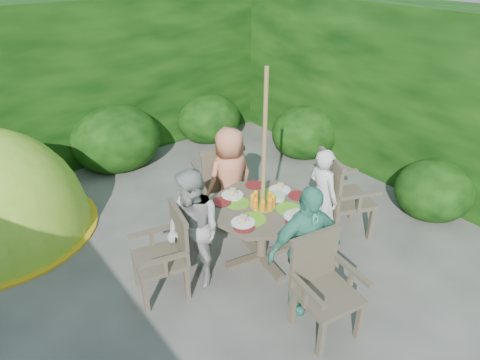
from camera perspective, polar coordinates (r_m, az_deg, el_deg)
ground at (r=4.62m, az=-5.64°, el=-14.53°), size 60.00×60.00×0.00m
hedge_enclosure at (r=4.96m, az=-14.66°, el=5.14°), size 9.00×9.00×2.50m
patio_table at (r=4.67m, az=3.04°, el=-4.61°), size 1.41×1.41×0.85m
parasol_pole at (r=4.41m, az=3.16°, el=0.87°), size 0.05×0.05×2.20m
garden_chair_right at (r=5.26m, az=13.25°, el=-1.87°), size 0.73×0.77×1.02m
garden_chair_left at (r=4.38m, az=-9.78°, el=-9.45°), size 0.59×0.63×0.90m
garden_chair_back at (r=5.54m, az=-2.76°, el=0.22°), size 0.71×0.67×0.97m
garden_chair_front at (r=4.02m, az=10.96°, el=-13.44°), size 0.62×0.57×0.93m
child_right at (r=5.06m, az=10.89°, el=-2.22°), size 0.32×0.46×1.20m
child_left at (r=4.35m, az=-6.22°, el=-6.64°), size 0.57×0.69×1.30m
child_back at (r=5.24m, az=-1.33°, el=0.21°), size 0.66×0.44×1.31m
child_front at (r=4.08m, az=8.69°, el=-9.19°), size 0.84×0.50×1.34m
dome_tent at (r=6.18m, az=-29.18°, el=-6.12°), size 2.35×2.35×2.68m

